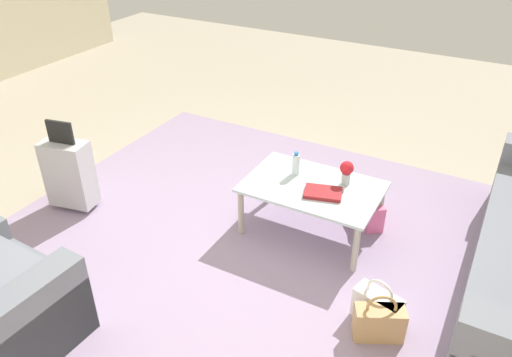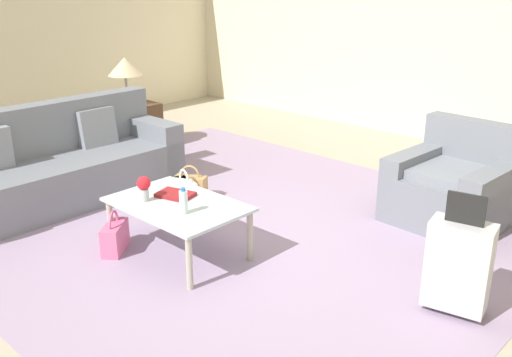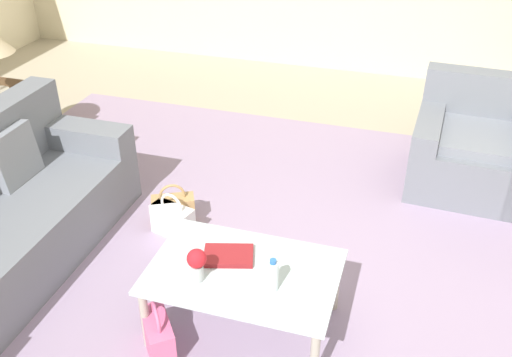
{
  "view_description": "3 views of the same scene",
  "coord_description": "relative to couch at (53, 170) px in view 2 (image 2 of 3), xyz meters",
  "views": [
    {
      "loc": [
        -1.63,
        2.7,
        2.58
      ],
      "look_at": [
        -0.27,
        0.21,
        0.85
      ],
      "focal_mm": 35.0,
      "sensor_mm": 36.0,
      "label": 1
    },
    {
      "loc": [
        2.89,
        -3.11,
        2.13
      ],
      "look_at": [
        0.13,
        -0.16,
        0.69
      ],
      "focal_mm": 40.0,
      "sensor_mm": 36.0,
      "label": 2
    },
    {
      "loc": [
        0.4,
        -2.87,
        2.59
      ],
      "look_at": [
        -0.46,
        -0.06,
        0.79
      ],
      "focal_mm": 40.0,
      "sensor_mm": 36.0,
      "label": 3
    }
  ],
  "objects": [
    {
      "name": "ground_plane",
      "position": [
        2.2,
        0.6,
        -0.32
      ],
      "size": [
        12.0,
        12.0,
        0.0
      ],
      "primitive_type": "plane",
      "color": "#A89E89"
    },
    {
      "name": "wall_back",
      "position": [
        2.2,
        4.66,
        1.23
      ],
      "size": [
        10.24,
        0.12,
        3.1
      ],
      "primitive_type": "cube",
      "color": "beige",
      "rests_on": "ground"
    },
    {
      "name": "area_rug",
      "position": [
        1.6,
        0.8,
        -0.32
      ],
      "size": [
        5.2,
        4.4,
        0.01
      ],
      "primitive_type": "cube",
      "color": "#9984A3",
      "rests_on": "ground"
    },
    {
      "name": "couch",
      "position": [
        0.0,
        0.0,
        0.0
      ],
      "size": [
        0.85,
        2.49,
        0.95
      ],
      "color": "slate",
      "rests_on": "ground"
    },
    {
      "name": "armchair",
      "position": [
        3.1,
        2.27,
        -0.02
      ],
      "size": [
        0.99,
        0.99,
        0.88
      ],
      "color": "slate",
      "rests_on": "ground"
    },
    {
      "name": "coffee_table",
      "position": [
        1.8,
        0.1,
        0.07
      ],
      "size": [
        1.09,
        0.72,
        0.44
      ],
      "color": "silver",
      "rests_on": "ground"
    },
    {
      "name": "water_bottle",
      "position": [
        2.0,
        0.0,
        0.22
      ],
      "size": [
        0.06,
        0.06,
        0.2
      ],
      "color": "silver",
      "rests_on": "coffee_table"
    },
    {
      "name": "coffee_table_book",
      "position": [
        1.68,
        0.18,
        0.14
      ],
      "size": [
        0.33,
        0.27,
        0.03
      ],
      "primitive_type": "cube",
      "rotation": [
        0.0,
        0.0,
        0.28
      ],
      "color": "maroon",
      "rests_on": "coffee_table"
    },
    {
      "name": "flower_vase",
      "position": [
        1.58,
        -0.05,
        0.24
      ],
      "size": [
        0.11,
        0.11,
        0.21
      ],
      "color": "#B2B7BC",
      "rests_on": "coffee_table"
    },
    {
      "name": "side_table",
      "position": [
        -1.0,
        1.6,
        -0.03
      ],
      "size": [
        0.63,
        0.63,
        0.58
      ],
      "primitive_type": "cube",
      "color": "#513823",
      "rests_on": "ground"
    },
    {
      "name": "table_lamp",
      "position": [
        -1.0,
        1.6,
        0.73
      ],
      "size": [
        0.43,
        0.43,
        0.59
      ],
      "color": "#ADA899",
      "rests_on": "side_table"
    },
    {
      "name": "suitcase_silver",
      "position": [
        3.8,
        0.8,
        0.04
      ],
      "size": [
        0.44,
        0.3,
        0.85
      ],
      "color": "#B7B7BC",
      "rests_on": "ground"
    },
    {
      "name": "handbag_white",
      "position": [
        1.0,
        0.83,
        -0.19
      ],
      "size": [
        0.35,
        0.22,
        0.36
      ],
      "color": "white",
      "rests_on": "ground"
    },
    {
      "name": "handbag_pink",
      "position": [
        1.39,
        -0.23,
        -0.19
      ],
      "size": [
        0.31,
        0.34,
        0.36
      ],
      "color": "pink",
      "rests_on": "ground"
    },
    {
      "name": "handbag_tan",
      "position": [
        0.95,
        0.95,
        -0.19
      ],
      "size": [
        0.35,
        0.27,
        0.36
      ],
      "color": "tan",
      "rests_on": "ground"
    }
  ]
}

